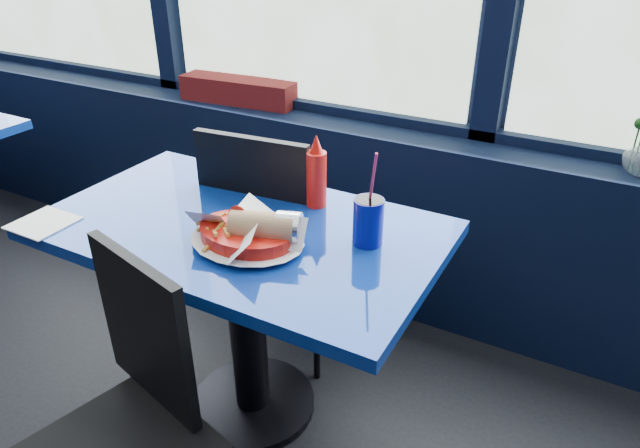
{
  "coord_description": "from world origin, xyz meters",
  "views": [
    {
      "loc": [
        1.23,
        0.8,
        1.57
      ],
      "look_at": [
        0.58,
        1.98,
        0.83
      ],
      "focal_mm": 32.0,
      "sensor_mm": 36.0,
      "label": 1
    }
  ],
  "objects": [
    {
      "name": "near_table",
      "position": [
        0.3,
        2.0,
        0.57
      ],
      "size": [
        1.2,
        0.7,
        0.75
      ],
      "color": "black",
      "rests_on": "ground"
    },
    {
      "name": "chair_near_back",
      "position": [
        0.22,
        2.32,
        0.54
      ],
      "size": [
        0.47,
        0.47,
        0.95
      ],
      "rotation": [
        0.0,
        0.0,
        3.24
      ],
      "color": "black",
      "rests_on": "ground"
    },
    {
      "name": "window_sill",
      "position": [
        0.0,
        2.87,
        0.4
      ],
      "size": [
        5.0,
        0.26,
        0.8
      ],
      "primitive_type": "cube",
      "color": "black",
      "rests_on": "ground"
    },
    {
      "name": "food_basket",
      "position": [
        0.4,
        1.91,
        0.79
      ],
      "size": [
        0.31,
        0.31,
        0.11
      ],
      "rotation": [
        0.0,
        0.0,
        -0.11
      ],
      "color": "red",
      "rests_on": "near_table"
    },
    {
      "name": "chair_near_front",
      "position": [
        0.33,
        1.47,
        0.5
      ],
      "size": [
        0.48,
        0.48,
        0.87
      ],
      "rotation": [
        0.0,
        0.0,
        -0.25
      ],
      "color": "black",
      "rests_on": "ground"
    },
    {
      "name": "planter_box",
      "position": [
        -0.33,
        2.88,
        0.86
      ],
      "size": [
        0.56,
        0.18,
        0.11
      ],
      "primitive_type": "cube",
      "rotation": [
        0.0,
        0.0,
        0.08
      ],
      "color": "maroon",
      "rests_on": "window_sill"
    },
    {
      "name": "napkin",
      "position": [
        -0.22,
        1.72,
        0.75
      ],
      "size": [
        0.16,
        0.16,
        0.0
      ],
      "primitive_type": "cube",
      "rotation": [
        0.0,
        0.0,
        0.0
      ],
      "color": "white",
      "rests_on": "near_table"
    },
    {
      "name": "soda_cup",
      "position": [
        0.68,
        2.08,
        0.82
      ],
      "size": [
        0.09,
        0.09,
        0.29
      ],
      "rotation": [
        0.0,
        0.0,
        0.11
      ],
      "color": "#0C1088",
      "rests_on": "near_table"
    },
    {
      "name": "ketchup_bottle",
      "position": [
        0.44,
        2.22,
        0.85
      ],
      "size": [
        0.06,
        0.06,
        0.24
      ],
      "color": "red",
      "rests_on": "near_table"
    }
  ]
}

